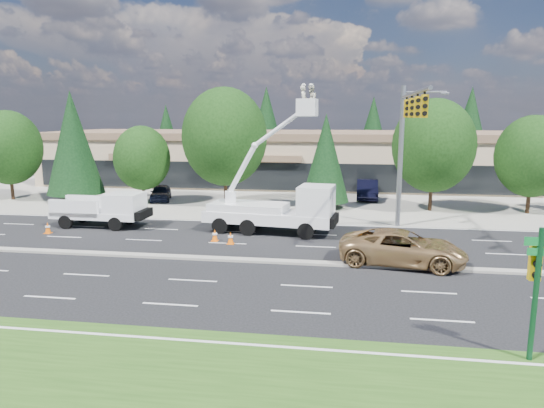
% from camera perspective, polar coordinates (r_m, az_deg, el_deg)
% --- Properties ---
extents(ground, '(140.00, 140.00, 0.00)m').
position_cam_1_polar(ground, '(24.67, -7.04, -6.51)').
color(ground, black).
rests_on(ground, ground).
extents(concrete_apron, '(140.00, 22.00, 0.01)m').
position_cam_1_polar(concrete_apron, '(43.80, -0.06, 0.94)').
color(concrete_apron, gray).
rests_on(concrete_apron, ground).
extents(road_median, '(120.00, 0.55, 0.12)m').
position_cam_1_polar(road_median, '(24.66, -7.05, -6.38)').
color(road_median, gray).
rests_on(road_median, ground).
extents(strip_mall, '(50.40, 15.40, 5.50)m').
position_cam_1_polar(strip_mall, '(53.28, 1.54, 5.65)').
color(strip_mall, tan).
rests_on(strip_mall, ground).
extents(tree_front_a, '(5.51, 5.51, 7.65)m').
position_cam_1_polar(tree_front_a, '(47.33, -28.61, 5.84)').
color(tree_front_a, '#332114').
rests_on(tree_front_a, ground).
extents(tree_front_b, '(4.68, 4.68, 9.22)m').
position_cam_1_polar(tree_front_b, '(43.97, -22.36, 6.69)').
color(tree_front_b, '#332114').
rests_on(tree_front_b, ground).
extents(tree_front_c, '(4.60, 4.60, 6.38)m').
position_cam_1_polar(tree_front_c, '(41.31, -15.04, 5.23)').
color(tree_front_c, '#332114').
rests_on(tree_front_c, ground).
extents(tree_front_d, '(6.78, 6.78, 9.41)m').
position_cam_1_polar(tree_front_d, '(38.94, -5.59, 7.87)').
color(tree_front_d, '#332114').
rests_on(tree_front_d, ground).
extents(tree_front_e, '(3.72, 3.72, 7.34)m').
position_cam_1_polar(tree_front_e, '(37.90, 6.33, 5.41)').
color(tree_front_e, '#332114').
rests_on(tree_front_e, ground).
extents(tree_front_f, '(6.10, 6.10, 8.46)m').
position_cam_1_polar(tree_front_f, '(38.37, 18.46, 6.53)').
color(tree_front_f, '#332114').
rests_on(tree_front_f, ground).
extents(tree_front_g, '(5.21, 5.21, 7.23)m').
position_cam_1_polar(tree_front_g, '(40.21, 28.30, 4.95)').
color(tree_front_g, '#332114').
rests_on(tree_front_g, ground).
extents(tree_back_a, '(4.44, 4.44, 8.74)m').
position_cam_1_polar(tree_back_a, '(69.25, -12.29, 8.02)').
color(tree_back_a, '#332114').
rests_on(tree_back_a, ground).
extents(tree_back_b, '(5.60, 5.60, 11.04)m').
position_cam_1_polar(tree_back_b, '(65.59, -0.66, 9.21)').
color(tree_back_b, '#332114').
rests_on(tree_back_b, ground).
extents(tree_back_c, '(4.91, 4.91, 9.68)m').
position_cam_1_polar(tree_back_c, '(64.87, 11.78, 8.35)').
color(tree_back_c, '#332114').
rests_on(tree_back_c, ground).
extents(tree_back_d, '(5.47, 5.47, 10.78)m').
position_cam_1_polar(tree_back_d, '(66.60, 22.26, 8.36)').
color(tree_back_d, '#332114').
rests_on(tree_back_d, ground).
extents(signal_mast, '(2.76, 10.16, 9.00)m').
position_cam_1_polar(signal_mast, '(30.02, 15.52, 7.92)').
color(signal_mast, gray).
rests_on(signal_mast, ground).
extents(street_sign_pole, '(0.90, 0.44, 4.00)m').
position_cam_1_polar(street_sign_pole, '(16.06, 28.60, -7.81)').
color(street_sign_pole, '#0C371D').
rests_on(street_sign_pole, ground).
extents(utility_pickup, '(5.94, 2.48, 2.25)m').
position_cam_1_polar(utility_pickup, '(33.31, -19.06, -0.97)').
color(utility_pickup, white).
rests_on(utility_pickup, ground).
extents(bucket_truck, '(8.18, 3.38, 8.97)m').
position_cam_1_polar(bucket_truck, '(29.56, 0.96, 0.15)').
color(bucket_truck, white).
rests_on(bucket_truck, ground).
extents(traffic_cone_a, '(0.40, 0.40, 0.70)m').
position_cam_1_polar(traffic_cone_a, '(32.86, -24.88, -2.56)').
color(traffic_cone_a, '#FF6608').
rests_on(traffic_cone_a, ground).
extents(traffic_cone_b, '(0.40, 0.40, 0.70)m').
position_cam_1_polar(traffic_cone_b, '(28.18, -6.75, -3.67)').
color(traffic_cone_b, '#FF6608').
rests_on(traffic_cone_b, ground).
extents(traffic_cone_c, '(0.40, 0.40, 0.70)m').
position_cam_1_polar(traffic_cone_c, '(27.45, -4.90, -4.01)').
color(traffic_cone_c, '#FF6608').
rests_on(traffic_cone_c, ground).
extents(traffic_cone_d, '(0.40, 0.40, 0.70)m').
position_cam_1_polar(traffic_cone_d, '(27.63, 9.38, -4.02)').
color(traffic_cone_d, '#FF6608').
rests_on(traffic_cone_d, ground).
extents(minivan, '(6.35, 3.62, 1.67)m').
position_cam_1_polar(minivan, '(24.34, 15.11, -4.99)').
color(minivan, '#A88351').
rests_on(minivan, ground).
extents(parked_car_west, '(2.63, 4.27, 1.36)m').
position_cam_1_polar(parked_car_west, '(42.55, -12.97, 1.32)').
color(parked_car_west, black).
rests_on(parked_car_west, ground).
extents(parked_car_east, '(1.93, 5.14, 1.68)m').
position_cam_1_polar(parked_car_east, '(42.97, 11.14, 1.69)').
color(parked_car_east, black).
rests_on(parked_car_east, ground).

